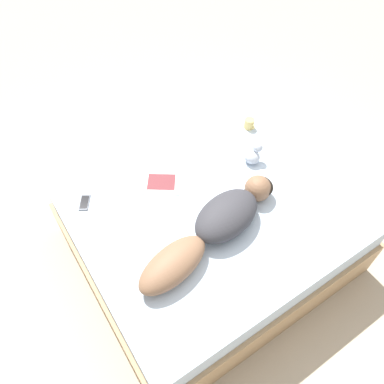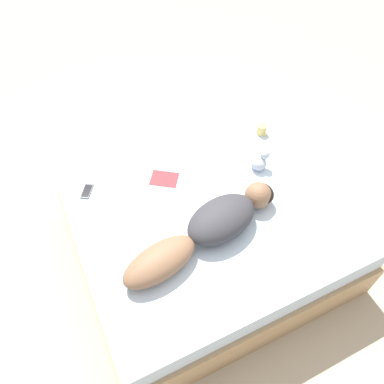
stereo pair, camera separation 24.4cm
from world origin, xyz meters
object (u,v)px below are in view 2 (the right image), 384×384
open_magazine (167,168)px  cell_phone (87,191)px  person (209,228)px  coffee_mug (262,129)px

open_magazine → cell_phone: (-0.05, -0.66, 0.00)m
person → coffee_mug: 1.18m
cell_phone → person: bearing=-16.8°
person → open_magazine: 0.73m
open_magazine → cell_phone: size_ratio=3.69×
person → cell_phone: size_ratio=8.02×
person → open_magazine: person is taller
person → open_magazine: bearing=168.5°
person → coffee_mug: bearing=117.4°
coffee_mug → cell_phone: coffee_mug is taller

